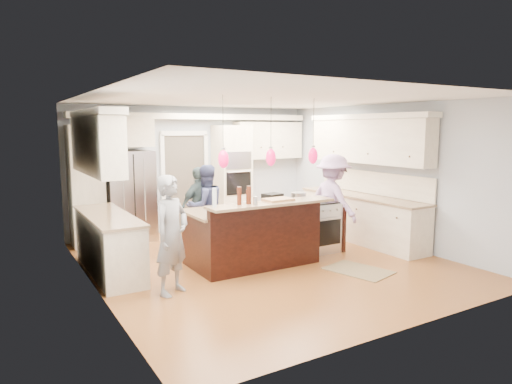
% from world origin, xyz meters
% --- Properties ---
extents(ground_plane, '(6.00, 6.00, 0.00)m').
position_xyz_m(ground_plane, '(0.00, 0.00, 0.00)').
color(ground_plane, '#A55F2D').
rests_on(ground_plane, ground).
extents(room_shell, '(5.54, 6.04, 2.72)m').
position_xyz_m(room_shell, '(0.00, 0.00, 1.82)').
color(room_shell, '#B2BCC6').
rests_on(room_shell, ground).
extents(refrigerator, '(0.90, 0.70, 1.80)m').
position_xyz_m(refrigerator, '(-1.55, 2.64, 0.90)').
color(refrigerator, '#B7B7BC').
rests_on(refrigerator, ground).
extents(oven_column, '(0.72, 0.69, 2.30)m').
position_xyz_m(oven_column, '(0.75, 2.67, 1.15)').
color(oven_column, '#F6EBC8').
rests_on(oven_column, ground).
extents(back_upper_cabinets, '(5.30, 0.61, 2.54)m').
position_xyz_m(back_upper_cabinets, '(-0.75, 2.76, 1.67)').
color(back_upper_cabinets, '#F6EBC8').
rests_on(back_upper_cabinets, ground).
extents(right_counter_run, '(0.64, 3.10, 2.51)m').
position_xyz_m(right_counter_run, '(2.44, 0.30, 1.06)').
color(right_counter_run, '#F6EBC8').
rests_on(right_counter_run, ground).
extents(left_cabinets, '(0.64, 2.30, 2.51)m').
position_xyz_m(left_cabinets, '(-2.44, 0.80, 1.06)').
color(left_cabinets, '#F6EBC8').
rests_on(left_cabinets, ground).
extents(kitchen_island, '(2.10, 1.46, 1.12)m').
position_xyz_m(kitchen_island, '(-0.25, 0.07, 0.49)').
color(kitchen_island, black).
rests_on(kitchen_island, ground).
extents(island_range, '(0.82, 0.71, 0.92)m').
position_xyz_m(island_range, '(1.16, 0.15, 0.46)').
color(island_range, '#B7B7BC').
rests_on(island_range, ground).
extents(pendant_lights, '(1.75, 0.15, 1.03)m').
position_xyz_m(pendant_lights, '(-0.25, -0.51, 1.80)').
color(pendant_lights, black).
rests_on(pendant_lights, ground).
extents(person_bar_end, '(0.71, 0.64, 1.63)m').
position_xyz_m(person_bar_end, '(-1.88, -0.59, 0.81)').
color(person_bar_end, slate).
rests_on(person_bar_end, ground).
extents(person_far_left, '(0.80, 0.64, 1.57)m').
position_xyz_m(person_far_left, '(-0.48, 1.40, 0.78)').
color(person_far_left, navy).
rests_on(person_far_left, ground).
extents(person_far_right, '(0.95, 0.58, 1.51)m').
position_xyz_m(person_far_right, '(-0.50, 1.60, 0.76)').
color(person_far_right, '#41575C').
rests_on(person_far_right, ground).
extents(person_range_side, '(0.67, 1.15, 1.76)m').
position_xyz_m(person_range_side, '(1.60, 0.21, 0.88)').
color(person_range_side, '#B08CBD').
rests_on(person_range_side, ground).
extents(floor_rug, '(0.90, 1.12, 0.01)m').
position_xyz_m(floor_rug, '(0.99, -1.15, 0.01)').
color(floor_rug, olive).
rests_on(floor_rug, ground).
extents(water_bottle, '(0.07, 0.07, 0.27)m').
position_xyz_m(water_bottle, '(-1.20, -0.50, 1.26)').
color(water_bottle, silver).
rests_on(water_bottle, kitchen_island).
extents(beer_bottle_a, '(0.08, 0.08, 0.27)m').
position_xyz_m(beer_bottle_a, '(-0.80, -0.51, 1.25)').
color(beer_bottle_a, '#40180B').
rests_on(beer_bottle_a, kitchen_island).
extents(beer_bottle_b, '(0.07, 0.07, 0.27)m').
position_xyz_m(beer_bottle_b, '(-0.64, -0.52, 1.26)').
color(beer_bottle_b, '#40180B').
rests_on(beer_bottle_b, kitchen_island).
extents(beer_bottle_c, '(0.07, 0.07, 0.22)m').
position_xyz_m(beer_bottle_c, '(-0.65, -0.50, 1.23)').
color(beer_bottle_c, '#40180B').
rests_on(beer_bottle_c, kitchen_island).
extents(drink_can, '(0.08, 0.08, 0.12)m').
position_xyz_m(drink_can, '(-0.60, -0.64, 1.18)').
color(drink_can, '#B7B7BC').
rests_on(drink_can, kitchen_island).
extents(cutting_board, '(0.45, 0.33, 0.03)m').
position_xyz_m(cutting_board, '(-0.08, -0.47, 1.14)').
color(cutting_board, tan).
rests_on(cutting_board, kitchen_island).
extents(pot_large, '(0.27, 0.27, 0.16)m').
position_xyz_m(pot_large, '(0.89, 0.34, 1.00)').
color(pot_large, '#B7B7BC').
rests_on(pot_large, island_range).
extents(pot_small, '(0.18, 0.18, 0.09)m').
position_xyz_m(pot_small, '(1.31, 0.17, 0.96)').
color(pot_small, '#B7B7BC').
rests_on(pot_small, island_range).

